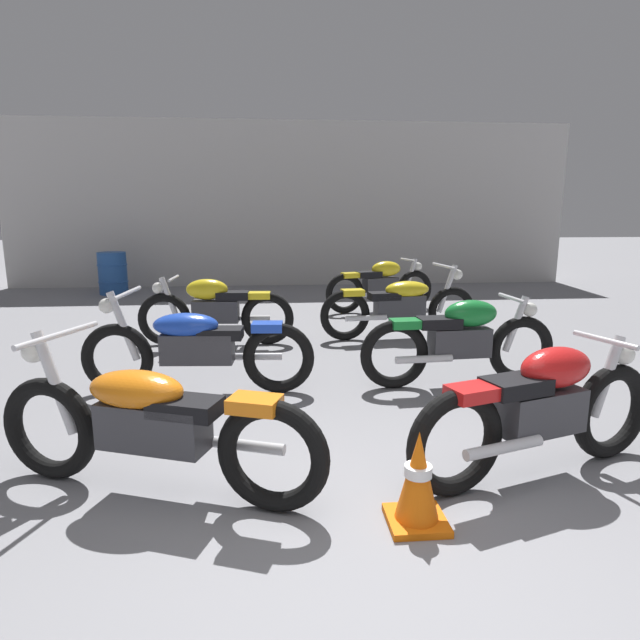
{
  "coord_description": "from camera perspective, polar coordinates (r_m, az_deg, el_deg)",
  "views": [
    {
      "loc": [
        -0.5,
        -2.12,
        1.7
      ],
      "look_at": [
        0.0,
        3.42,
        0.55
      ],
      "focal_mm": 30.18,
      "sensor_mm": 36.0,
      "label": 1
    }
  ],
  "objects": [
    {
      "name": "ground_plane",
      "position": [
        2.76,
        7.09,
        -26.32
      ],
      "size": [
        60.0,
        60.0,
        0.0
      ],
      "primitive_type": "plane",
      "color": "gray"
    },
    {
      "name": "back_wall",
      "position": [
        12.33,
        -2.88,
        12.11
      ],
      "size": [
        12.52,
        0.24,
        3.6
      ],
      "primitive_type": "cube",
      "color": "#BCBAB7",
      "rests_on": "ground"
    },
    {
      "name": "motorcycle_left_row_0",
      "position": [
        3.41,
        -17.44,
        -10.36
      ],
      "size": [
        2.08,
        0.96,
        0.97
      ],
      "color": "black",
      "rests_on": "ground"
    },
    {
      "name": "motorcycle_left_row_1",
      "position": [
        5.12,
        -13.0,
        -2.72
      ],
      "size": [
        2.17,
        0.68,
        0.97
      ],
      "color": "black",
      "rests_on": "ground"
    },
    {
      "name": "motorcycle_left_row_2",
      "position": [
        6.92,
        -11.07,
        1.12
      ],
      "size": [
        1.97,
        0.48,
        0.88
      ],
      "color": "black",
      "rests_on": "ground"
    },
    {
      "name": "motorcycle_right_row_0",
      "position": [
        3.75,
        22.47,
        -8.58
      ],
      "size": [
        1.91,
        0.75,
        0.88
      ],
      "color": "black",
      "rests_on": "ground"
    },
    {
      "name": "motorcycle_right_row_1",
      "position": [
        5.39,
        14.68,
        -2.02
      ],
      "size": [
        1.97,
        0.48,
        0.88
      ],
      "color": "black",
      "rests_on": "ground"
    },
    {
      "name": "motorcycle_right_row_2",
      "position": [
        7.25,
        8.54,
        1.63
      ],
      "size": [
        2.17,
        0.68,
        0.97
      ],
      "color": "black",
      "rests_on": "ground"
    },
    {
      "name": "motorcycle_right_row_3",
      "position": [
        9.15,
        6.48,
        3.79
      ],
      "size": [
        1.93,
        0.7,
        0.88
      ],
      "color": "black",
      "rests_on": "ground"
    },
    {
      "name": "oil_drum",
      "position": [
        11.75,
        -21.12,
        4.65
      ],
      "size": [
        0.59,
        0.59,
        0.85
      ],
      "color": "#23519E",
      "rests_on": "ground"
    },
    {
      "name": "traffic_cone",
      "position": [
        3.08,
        10.33,
        -16.38
      ],
      "size": [
        0.32,
        0.32,
        0.54
      ],
      "color": "orange",
      "rests_on": "ground"
    }
  ]
}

